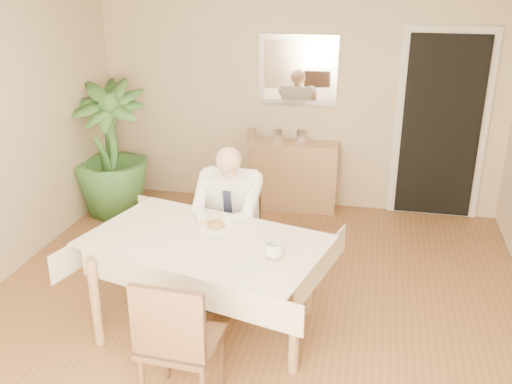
% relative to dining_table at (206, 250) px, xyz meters
% --- Properties ---
extents(room, '(5.00, 5.02, 2.60)m').
position_rel_dining_table_xyz_m(room, '(0.27, 0.16, 0.63)').
color(room, brown).
rests_on(room, ground).
extents(window, '(1.34, 0.04, 1.44)m').
position_rel_dining_table_xyz_m(window, '(0.27, -2.31, 0.78)').
color(window, silver).
rests_on(window, room).
extents(doorway, '(0.96, 0.07, 2.10)m').
position_rel_dining_table_xyz_m(doorway, '(1.82, 2.62, 0.33)').
color(doorway, silver).
rests_on(doorway, ground).
extents(mirror, '(0.86, 0.04, 0.76)m').
position_rel_dining_table_xyz_m(mirror, '(0.27, 2.63, 0.88)').
color(mirror, silver).
rests_on(mirror, room).
extents(dining_table, '(1.96, 1.43, 0.75)m').
position_rel_dining_table_xyz_m(dining_table, '(0.00, 0.00, 0.00)').
color(dining_table, '#AA7A53').
rests_on(dining_table, ground).
extents(chair_far, '(0.44, 0.44, 0.86)m').
position_rel_dining_table_xyz_m(chair_far, '(0.00, 0.88, -0.18)').
color(chair_far, '#3D2516').
rests_on(chair_far, ground).
extents(chair_near, '(0.47, 0.47, 0.95)m').
position_rel_dining_table_xyz_m(chair_near, '(0.09, -0.90, -0.13)').
color(chair_near, '#3D2516').
rests_on(chair_near, ground).
extents(seated_man, '(0.48, 0.72, 1.24)m').
position_rel_dining_table_xyz_m(seated_man, '(0.00, 0.59, 0.02)').
color(seated_man, white).
rests_on(seated_man, ground).
extents(plate, '(0.26, 0.26, 0.02)m').
position_rel_dining_table_xyz_m(plate, '(0.03, 0.21, 0.09)').
color(plate, white).
rests_on(plate, dining_table).
extents(food, '(0.14, 0.14, 0.06)m').
position_rel_dining_table_xyz_m(food, '(0.03, 0.21, 0.11)').
color(food, brown).
rests_on(food, dining_table).
extents(knife, '(0.01, 0.13, 0.01)m').
position_rel_dining_table_xyz_m(knife, '(0.07, 0.15, 0.11)').
color(knife, silver).
rests_on(knife, dining_table).
extents(fork, '(0.01, 0.13, 0.01)m').
position_rel_dining_table_xyz_m(fork, '(-0.01, 0.15, 0.11)').
color(fork, silver).
rests_on(fork, dining_table).
extents(coffee_mug, '(0.15, 0.15, 0.11)m').
position_rel_dining_table_xyz_m(coffee_mug, '(0.54, -0.16, 0.14)').
color(coffee_mug, white).
rests_on(coffee_mug, dining_table).
extents(sideboard, '(0.99, 0.39, 0.78)m').
position_rel_dining_table_xyz_m(sideboard, '(0.27, 2.48, -0.28)').
color(sideboard, '#AA7A53').
rests_on(sideboard, ground).
extents(photo_frame_left, '(0.10, 0.02, 0.14)m').
position_rel_dining_table_xyz_m(photo_frame_left, '(-0.22, 2.49, 0.18)').
color(photo_frame_left, silver).
rests_on(photo_frame_left, sideboard).
extents(photo_frame_center, '(0.10, 0.02, 0.14)m').
position_rel_dining_table_xyz_m(photo_frame_center, '(0.08, 2.50, 0.18)').
color(photo_frame_center, silver).
rests_on(photo_frame_center, sideboard).
extents(photo_frame_right, '(0.10, 0.02, 0.14)m').
position_rel_dining_table_xyz_m(photo_frame_right, '(0.34, 2.51, 0.18)').
color(photo_frame_right, silver).
rests_on(photo_frame_right, sideboard).
extents(potted_palm, '(0.93, 0.93, 1.47)m').
position_rel_dining_table_xyz_m(potted_palm, '(-1.68, 1.93, 0.07)').
color(potted_palm, '#2F5D27').
rests_on(potted_palm, ground).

